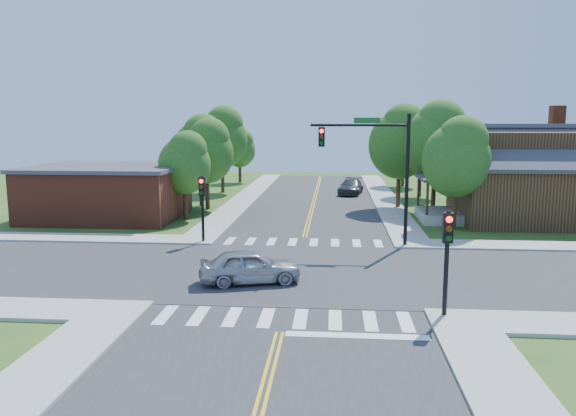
# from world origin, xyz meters

# --- Properties ---
(ground) EXTENTS (100.00, 100.00, 0.00)m
(ground) POSITION_xyz_m (0.00, 0.00, 0.00)
(ground) COLOR #264C17
(ground) RESTS_ON ground
(road_ns) EXTENTS (10.00, 90.00, 0.04)m
(road_ns) POSITION_xyz_m (0.00, 0.00, 0.02)
(road_ns) COLOR #2D2D30
(road_ns) RESTS_ON ground
(road_ew) EXTENTS (90.00, 10.00, 0.04)m
(road_ew) POSITION_xyz_m (0.00, 0.00, 0.03)
(road_ew) COLOR #2D2D30
(road_ew) RESTS_ON ground
(intersection_patch) EXTENTS (10.20, 10.20, 0.06)m
(intersection_patch) POSITION_xyz_m (0.00, 0.00, 0.00)
(intersection_patch) COLOR #2D2D30
(intersection_patch) RESTS_ON ground
(sidewalk_ne) EXTENTS (40.00, 40.00, 0.14)m
(sidewalk_ne) POSITION_xyz_m (15.82, 15.82, 0.07)
(sidewalk_ne) COLOR #9E9B93
(sidewalk_ne) RESTS_ON ground
(sidewalk_nw) EXTENTS (40.00, 40.00, 0.14)m
(sidewalk_nw) POSITION_xyz_m (-15.82, 15.82, 0.07)
(sidewalk_nw) COLOR #9E9B93
(sidewalk_nw) RESTS_ON ground
(crosswalk_north) EXTENTS (8.85, 2.00, 0.01)m
(crosswalk_north) POSITION_xyz_m (0.00, 6.20, 0.05)
(crosswalk_north) COLOR white
(crosswalk_north) RESTS_ON ground
(crosswalk_south) EXTENTS (8.85, 2.00, 0.01)m
(crosswalk_south) POSITION_xyz_m (0.00, -6.20, 0.05)
(crosswalk_south) COLOR white
(crosswalk_south) RESTS_ON ground
(centerline) EXTENTS (0.30, 90.00, 0.01)m
(centerline) POSITION_xyz_m (0.00, 0.00, 0.05)
(centerline) COLOR yellow
(centerline) RESTS_ON ground
(stop_bar) EXTENTS (4.60, 0.45, 0.09)m
(stop_bar) POSITION_xyz_m (2.50, -7.60, 0.00)
(stop_bar) COLOR white
(stop_bar) RESTS_ON ground
(signal_mast_ne) EXTENTS (5.30, 0.42, 7.20)m
(signal_mast_ne) POSITION_xyz_m (3.91, 5.59, 4.85)
(signal_mast_ne) COLOR black
(signal_mast_ne) RESTS_ON ground
(signal_pole_se) EXTENTS (0.34, 0.42, 3.80)m
(signal_pole_se) POSITION_xyz_m (5.60, -5.62, 2.66)
(signal_pole_se) COLOR black
(signal_pole_se) RESTS_ON ground
(signal_pole_nw) EXTENTS (0.34, 0.42, 3.80)m
(signal_pole_nw) POSITION_xyz_m (-5.60, 5.58, 2.66)
(signal_pole_nw) COLOR black
(signal_pole_nw) RESTS_ON ground
(house_ne) EXTENTS (13.05, 8.80, 7.11)m
(house_ne) POSITION_xyz_m (15.11, 14.23, 3.33)
(house_ne) COLOR black
(house_ne) RESTS_ON ground
(building_nw) EXTENTS (10.40, 8.40, 3.73)m
(building_nw) POSITION_xyz_m (-14.20, 13.20, 1.88)
(building_nw) COLOR brown
(building_nw) RESTS_ON ground
(tree_e_a) EXTENTS (4.22, 4.01, 7.18)m
(tree_e_a) POSITION_xyz_m (9.36, 10.94, 4.70)
(tree_e_a) COLOR #382314
(tree_e_a) RESTS_ON ground
(tree_e_b) EXTENTS (4.95, 4.70, 8.42)m
(tree_e_b) POSITION_xyz_m (9.23, 17.67, 5.52)
(tree_e_b) COLOR #382314
(tree_e_b) RESTS_ON ground
(tree_e_c) EXTENTS (4.36, 4.14, 7.41)m
(tree_e_c) POSITION_xyz_m (9.47, 26.32, 4.85)
(tree_e_c) COLOR #382314
(tree_e_c) RESTS_ON ground
(tree_e_d) EXTENTS (4.23, 4.02, 7.20)m
(tree_e_d) POSITION_xyz_m (8.95, 34.56, 4.71)
(tree_e_d) COLOR #382314
(tree_e_d) RESTS_ON ground
(tree_w_a) EXTENTS (3.64, 3.45, 6.18)m
(tree_w_a) POSITION_xyz_m (-8.57, 13.24, 4.04)
(tree_w_a) COLOR #382314
(tree_w_a) RESTS_ON ground
(tree_w_b) EXTENTS (4.35, 4.13, 7.40)m
(tree_w_b) POSITION_xyz_m (-8.94, 19.49, 4.85)
(tree_w_b) COLOR #382314
(tree_w_b) RESTS_ON ground
(tree_w_c) EXTENTS (4.88, 4.63, 8.29)m
(tree_w_c) POSITION_xyz_m (-8.90, 28.01, 5.43)
(tree_w_c) COLOR #382314
(tree_w_c) RESTS_ON ground
(tree_w_d) EXTENTS (3.48, 3.31, 5.92)m
(tree_w_d) POSITION_xyz_m (-8.73, 36.95, 3.87)
(tree_w_d) COLOR #382314
(tree_w_d) RESTS_ON ground
(tree_house) EXTENTS (4.81, 4.57, 8.17)m
(tree_house) POSITION_xyz_m (6.81, 19.37, 5.35)
(tree_house) COLOR #382314
(tree_house) RESTS_ON ground
(tree_bldg) EXTENTS (4.17, 3.96, 7.08)m
(tree_bldg) POSITION_xyz_m (-8.03, 17.71, 4.64)
(tree_bldg) COLOR #382314
(tree_bldg) RESTS_ON ground
(car_silver) EXTENTS (3.87, 5.13, 1.45)m
(car_silver) POSITION_xyz_m (-1.80, -2.01, 0.73)
(car_silver) COLOR #AAAEB1
(car_silver) RESTS_ON ground
(car_dgrey) EXTENTS (3.50, 5.42, 1.39)m
(car_dgrey) POSITION_xyz_m (3.25, 27.50, 0.70)
(car_dgrey) COLOR #343739
(car_dgrey) RESTS_ON ground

